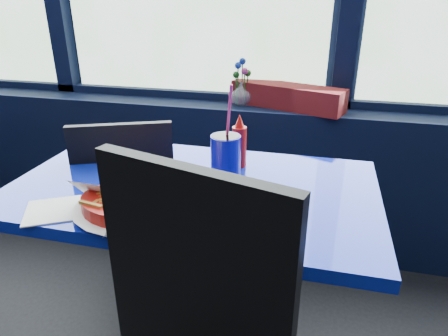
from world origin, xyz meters
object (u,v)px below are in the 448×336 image
planter_box (287,96)px  flower_vase (241,91)px  near_table (194,231)px  soda_cup (226,157)px  ketchup_bottle (239,144)px  chair_near_back (149,203)px  food_basket (134,202)px

planter_box → flower_vase: 0.24m
near_table → soda_cup: (0.10, 0.06, 0.27)m
near_table → ketchup_bottle: 0.35m
flower_vase → soda_cup: (0.12, -0.81, -0.04)m
ketchup_bottle → soda_cup: (-0.02, -0.13, -0.00)m
chair_near_back → planter_box: (0.50, 0.63, 0.34)m
near_table → soda_cup: bearing=30.9°
planter_box → food_basket: 1.14m
ketchup_bottle → near_table: bearing=-121.3°
chair_near_back → soda_cup: 0.53m
planter_box → flower_vase: bearing=-159.9°
flower_vase → ketchup_bottle: 0.69m
flower_vase → ketchup_bottle: flower_vase is taller
food_basket → ketchup_bottle: 0.47m
food_basket → soda_cup: (0.20, 0.29, 0.04)m
soda_cup → planter_box: bearing=81.6°
planter_box → ketchup_bottle: 0.69m
ketchup_bottle → planter_box: bearing=81.4°
food_basket → planter_box: bearing=97.9°
flower_vase → ketchup_bottle: size_ratio=1.19×
near_table → food_basket: food_basket is taller
ketchup_bottle → flower_vase: bearing=101.1°
chair_near_back → soda_cup: soda_cup is taller
chair_near_back → ketchup_bottle: size_ratio=4.53×
chair_near_back → food_basket: size_ratio=2.29×
chair_near_back → planter_box: 0.87m
planter_box → ketchup_bottle: bearing=-79.2°
near_table → soda_cup: size_ratio=3.56×
near_table → planter_box: (0.22, 0.87, 0.29)m
flower_vase → soda_cup: bearing=-81.9°
planter_box → soda_cup: size_ratio=1.71×
food_basket → soda_cup: size_ratio=1.16×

